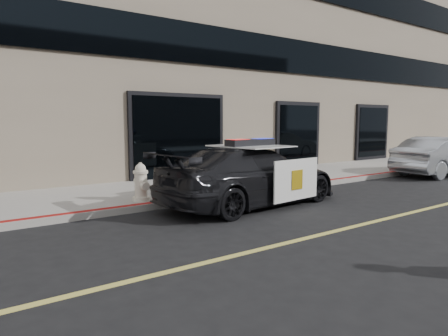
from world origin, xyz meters
TOP-DOWN VIEW (x-y plane):
  - ground at (0.00, 0.00)m, footprint 120.00×120.00m
  - sidewalk_n at (0.00, 5.25)m, footprint 60.00×3.50m
  - building_n at (0.00, 10.50)m, footprint 60.00×7.00m
  - police_car at (-1.46, 2.67)m, footprint 2.88×5.16m
  - silver_sedan at (7.53, 2.60)m, footprint 2.17×4.52m
  - fire_hydrant at (-3.65, 3.96)m, footprint 0.40×0.55m

SIDE VIEW (x-z plane):
  - ground at x=0.00m, z-range 0.00..0.00m
  - sidewalk_n at x=0.00m, z-range 0.00..0.15m
  - fire_hydrant at x=-3.65m, z-range 0.12..1.00m
  - police_car at x=-1.46m, z-range -0.08..1.48m
  - silver_sedan at x=7.53m, z-range 0.00..1.41m
  - building_n at x=0.00m, z-range 0.00..12.00m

